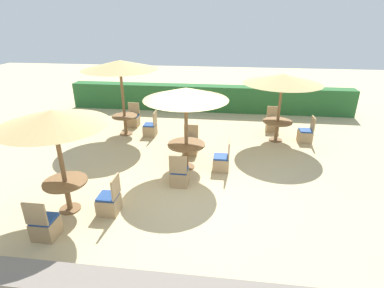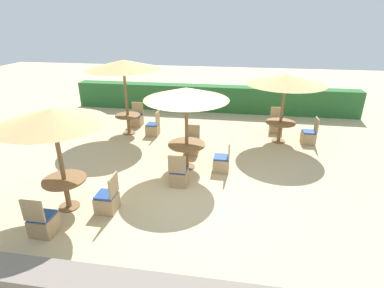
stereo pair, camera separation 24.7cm
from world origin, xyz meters
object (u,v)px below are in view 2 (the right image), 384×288
Objects in this scene: patio_chair_back_right_north at (276,125)px; parasol_center at (186,94)px; patio_chair_back_left_north at (137,119)px; parasol_back_left at (123,65)px; round_table_back_right at (280,126)px; round_table_center at (187,149)px; patio_chair_front_left_east at (107,201)px; patio_chair_back_right_east at (309,136)px; patio_chair_back_left_east at (153,128)px; patio_chair_front_left_south at (43,223)px; round_table_front_left at (66,186)px; patio_chair_center_south at (179,176)px; parasol_back_right at (286,80)px; round_table_back_left at (128,120)px; patio_chair_center_east at (222,162)px; patio_chair_center_north at (192,146)px; parasol_front_left at (52,117)px.

parasol_center is at bearing 50.20° from patio_chair_back_right_north.
parasol_center is (2.66, -3.31, 1.95)m from patio_chair_back_left_north.
parasol_back_left reaches higher than round_table_back_right.
round_table_center is at bearing -139.59° from round_table_back_right.
patio_chair_front_left_east is 7.24m from patio_chair_back_right_east.
patio_chair_back_left_east and patio_chair_front_left_south have the same top height.
patio_chair_front_left_south reaches higher than round_table_front_left.
patio_chair_back_left_east is 4.61m from round_table_back_right.
patio_chair_center_south is (1.38, 1.40, 0.00)m from patio_chair_front_left_east.
patio_chair_back_left_east is at bearing -178.84° from parasol_back_right.
patio_chair_back_left_north is 0.96× the size of round_table_front_left.
parasol_back_right is at bearing 90.43° from patio_chair_back_right_east.
round_table_back_left is at bearing 92.68° from patio_chair_front_left_south.
round_table_center is 1.09m from patio_chair_center_east.
parasol_back_left is 6.11m from patio_chair_back_right_north.
patio_chair_front_left_east is at bearing 132.41° from patio_chair_back_right_east.
patio_chair_center_south is at bearing 45.01° from patio_chair_front_left_south.
patio_chair_center_east reaches higher than round_table_front_left.
parasol_back_left is 5.59m from parasol_back_right.
patio_chair_center_north is (2.39, 3.40, -0.31)m from round_table_front_left.
parasol_center is (2.40, 2.42, 1.64)m from round_table_front_left.
round_table_back_right is 0.43× the size of parasol_center.
parasol_front_left is 1.01× the size of parasol_center.
round_table_back_right is 1.10× the size of patio_chair_center_south.
patio_chair_back_left_north is at bearing 171.47° from parasol_back_right.
patio_chair_back_right_east reaches higher than round_table_back_left.
round_table_center is (1.70, -2.38, 0.34)m from patio_chair_back_left_east.
patio_chair_back_right_east is at bearing -88.97° from patio_chair_back_left_east.
patio_chair_back_right_north is 1.43m from patio_chair_back_right_east.
parasol_back_left is 5.92m from round_table_back_right.
round_table_back_left is 1.01× the size of patio_chair_back_left_north.
parasol_back_left is at bearing -179.37° from round_table_back_right.
patio_chair_back_left_north is 1.00× the size of patio_chair_back_right_east.
patio_chair_center_south is at bearing -52.44° from round_table_back_left.
patio_chair_center_east and patio_chair_center_north have the same top height.
patio_chair_front_left_south is (0.26, -6.67, 0.00)m from patio_chair_back_left_north.
patio_chair_center_east is (2.46, 2.36, 0.00)m from patio_chair_front_left_east.
patio_chair_front_left_east is at bearing 133.85° from patio_chair_center_east.
round_table_back_right is 1.10× the size of patio_chair_back_right_east.
patio_chair_front_left_south is at bearing 134.04° from patio_chair_center_east.
patio_chair_center_north is (-1.05, 1.03, 0.00)m from patio_chair_center_east.
patio_chair_front_left_south is (-0.70, -5.74, 0.00)m from patio_chair_back_left_east.
patio_chair_back_left_north is 1.00× the size of patio_chair_back_left_east.
parasol_back_left is 2.95× the size of patio_chair_back_left_north.
round_table_back_left is 4.84m from round_table_front_left.
patio_chair_front_left_east is 6.81m from parasol_back_right.
round_table_front_left reaches higher than round_table_back_left.
patio_chair_back_left_east is 5.00m from parasol_back_right.
round_table_center is at bearing 90.50° from patio_chair_center_north.
patio_chair_back_left_east is 1.00× the size of patio_chair_center_north.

